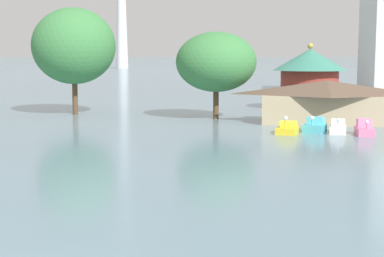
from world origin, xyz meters
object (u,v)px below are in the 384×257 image
Objects in this scene: boathouse at (327,101)px; shoreline_tree_mid at (216,62)px; pedal_boat_yellow at (288,129)px; pedal_boat_cyan at (315,126)px; pedal_boat_white at (338,128)px; shoreline_tree_tall_left at (74,46)px; green_roof_pavilion at (310,75)px; pedal_boat_pink at (364,129)px.

shoreline_tree_mid reaches higher than boathouse.
pedal_boat_yellow is 2.77m from pedal_boat_cyan.
boathouse is (4.09, 8.47, 1.78)m from pedal_boat_yellow.
shoreline_tree_tall_left is (-27.53, 12.60, 7.18)m from pedal_boat_white.
shoreline_tree_mid reaches higher than pedal_boat_yellow.
pedal_boat_white is 22.57m from green_roof_pavilion.
shoreline_tree_mid reaches higher than pedal_boat_white.
shoreline_tree_tall_left reaches higher than green_roof_pavilion.
pedal_boat_cyan reaches higher than pedal_boat_white.
pedal_boat_cyan is 0.30× the size of shoreline_tree_mid.
pedal_boat_white is 7.63m from boathouse.
shoreline_tree_mid is at bearing -129.15° from pedal_boat_pink.
green_roof_pavilion is 28.58m from shoreline_tree_tall_left.
pedal_boat_yellow is 14.13m from shoreline_tree_mid.
green_roof_pavilion is at bearing -174.99° from pedal_boat_yellow.
boathouse is at bearing -174.07° from pedal_boat_cyan.
pedal_boat_pink is at bearing -24.64° from shoreline_tree_tall_left.
pedal_boat_cyan is 0.20× the size of boathouse.
boathouse is at bearing -10.75° from shoreline_tree_tall_left.
pedal_boat_pink is 23.70m from green_roof_pavilion.
pedal_boat_white reaches higher than pedal_boat_pink.
shoreline_tree_mid is at bearing 167.48° from boathouse.
boathouse is (-0.27, 7.43, 1.75)m from pedal_boat_white.
pedal_boat_cyan is 0.88× the size of pedal_boat_white.
pedal_boat_yellow reaches higher than pedal_boat_cyan.
pedal_boat_yellow is 0.20× the size of boathouse.
pedal_boat_white is 0.34× the size of shoreline_tree_mid.
boathouse is (1.68, 7.13, 1.69)m from pedal_boat_cyan.
pedal_boat_pink is at bearing -82.82° from green_roof_pavilion.
shoreline_tree_mid reaches higher than green_roof_pavilion.
pedal_boat_white is 1.18× the size of pedal_boat_pink.
shoreline_tree_tall_left is (-26.67, -9.66, 3.50)m from green_roof_pavilion.
shoreline_tree_mid reaches higher than pedal_boat_cyan.
pedal_boat_white is at bearing 117.04° from pedal_boat_yellow.
boathouse is at bearing -87.72° from green_roof_pavilion.
shoreline_tree_mid is (16.13, -2.70, -1.69)m from shoreline_tree_tall_left.
pedal_boat_white is at bearing -87.92° from boathouse.
pedal_boat_yellow is 0.23× the size of shoreline_tree_tall_left.
shoreline_tree_mid is (-7.04, 10.94, 5.51)m from pedal_boat_yellow.
boathouse is at bearing -170.57° from pedal_boat_white.
shoreline_tree_tall_left is at bearing -107.24° from pedal_boat_white.
pedal_boat_cyan is 14.52m from shoreline_tree_mid.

